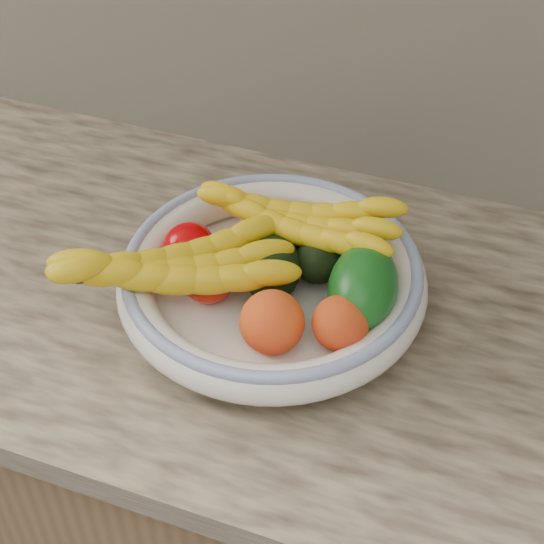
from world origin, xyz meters
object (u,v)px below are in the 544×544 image
Objects in this scene: green_mango at (363,287)px; banana_bunch_front at (175,272)px; fruit_bowl at (272,279)px; banana_bunch_back at (297,225)px.

green_mango is 0.23m from banana_bunch_front.
banana_bunch_front reaches higher than fruit_bowl.
green_mango is at bearing -1.76° from fruit_bowl.
green_mango is 0.13m from banana_bunch_back.
banana_bunch_back is at bearing 137.91° from green_mango.
green_mango is at bearing -18.31° from banana_bunch_front.
green_mango is at bearing -34.89° from banana_bunch_back.
green_mango reaches higher than banana_bunch_back.
banana_bunch_front is (-0.10, -0.06, 0.03)m from fruit_bowl.
fruit_bowl is 3.03× the size of green_mango.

